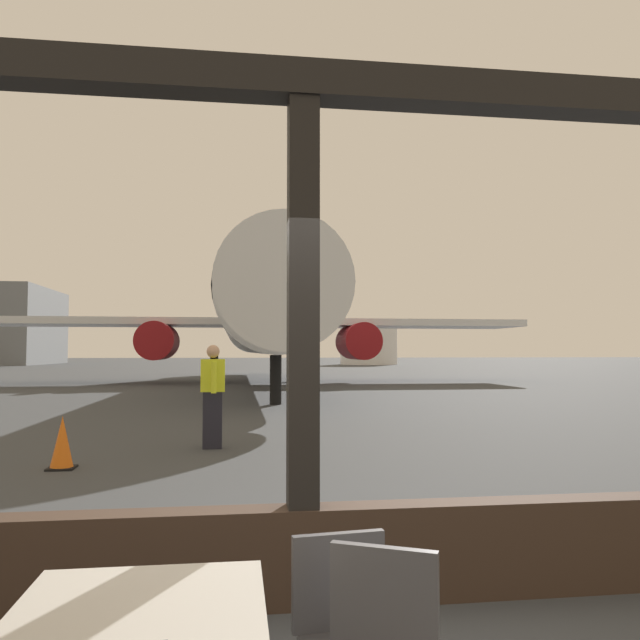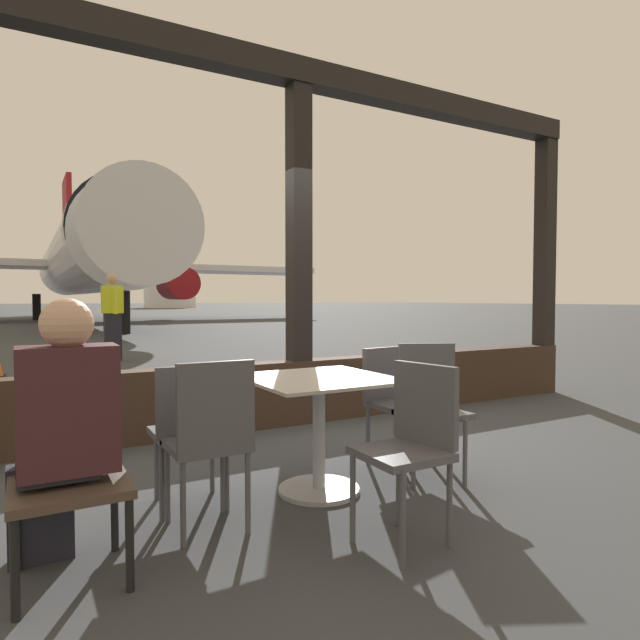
# 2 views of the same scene
# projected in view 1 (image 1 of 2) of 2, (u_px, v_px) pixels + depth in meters

# --- Properties ---
(ground_plane) EXTENTS (220.00, 220.00, 0.00)m
(ground_plane) POSITION_uv_depth(u_px,v_px,m) (242.00, 374.00, 43.56)
(ground_plane) COLOR #383A3D
(window_frame) EXTENTS (7.51, 0.24, 3.56)m
(window_frame) POSITION_uv_depth(u_px,v_px,m) (303.00, 405.00, 4.04)
(window_frame) COLOR #38281E
(window_frame) RESTS_ON ground
(cafe_chair_aisle_left) EXTENTS (0.43, 0.43, 0.87)m
(cafe_chair_aisle_left) POSITION_uv_depth(u_px,v_px,m) (346.00, 627.00, 2.49)
(cafe_chair_aisle_left) COLOR #4C4C51
(cafe_chair_aisle_left) RESTS_ON ground
(airplane) EXTENTS (28.34, 30.83, 10.36)m
(airplane) POSITION_uv_depth(u_px,v_px,m) (261.00, 315.00, 30.74)
(airplane) COLOR silver
(airplane) RESTS_ON ground
(ground_crew_worker) EXTENTS (0.40, 0.57, 1.74)m
(ground_crew_worker) POSITION_uv_depth(u_px,v_px,m) (213.00, 395.00, 10.40)
(ground_crew_worker) COLOR black
(ground_crew_worker) RESTS_ON ground
(traffic_cone) EXTENTS (0.36, 0.36, 0.73)m
(traffic_cone) POSITION_uv_depth(u_px,v_px,m) (62.00, 444.00, 8.56)
(traffic_cone) COLOR orange
(traffic_cone) RESTS_ON ground
(fuel_storage_tank) EXTENTS (6.99, 6.99, 5.00)m
(fuel_storage_tank) POSITION_uv_depth(u_px,v_px,m) (369.00, 344.00, 75.92)
(fuel_storage_tank) COLOR white
(fuel_storage_tank) RESTS_ON ground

